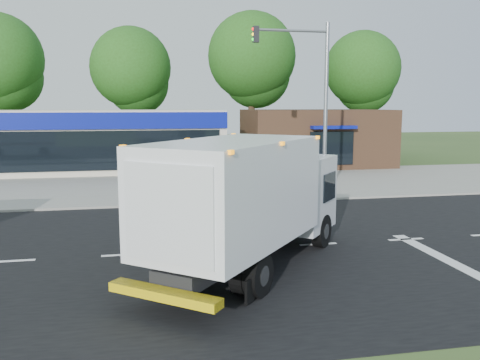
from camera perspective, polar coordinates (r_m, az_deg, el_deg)
The scene contains 11 objects.
ground at distance 16.25m, azimuth 8.76°, elevation -7.18°, with size 120.00×120.00×0.00m, color #385123.
road_asphalt at distance 16.25m, azimuth 8.76°, elevation -7.16°, with size 60.00×14.00×0.02m, color black.
sidewalk at distance 23.91m, azimuth 2.10°, elevation -1.89°, with size 60.00×2.40×0.12m, color gray.
parking_apron at distance 29.52m, azimuth -0.47°, elevation -0.00°, with size 60.00×9.00×0.02m, color gray.
lane_markings at distance 15.57m, azimuth 15.20°, elevation -8.01°, with size 55.20×7.00×0.01m.
ems_box_truck at distance 13.24m, azimuth 0.96°, elevation -1.67°, with size 6.87×7.70×3.51m.
emergency_worker at distance 14.79m, azimuth -11.96°, elevation -5.29°, with size 0.69×0.74×1.80m.
retail_strip_mall at distance 34.90m, azimuth -17.07°, elevation 4.24°, with size 18.00×6.20×4.00m.
brown_storefront at distance 36.90m, azimuth 8.56°, elevation 4.71°, with size 10.00×6.70×4.00m.
traffic_signal_pole at distance 23.61m, azimuth 8.15°, elevation 9.76°, with size 3.51×0.25×8.00m.
background_trees at distance 43.21m, azimuth -5.17°, elevation 12.44°, with size 36.77×7.39×12.10m.
Camera 1 is at (-5.39, -14.70, 4.35)m, focal length 38.00 mm.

